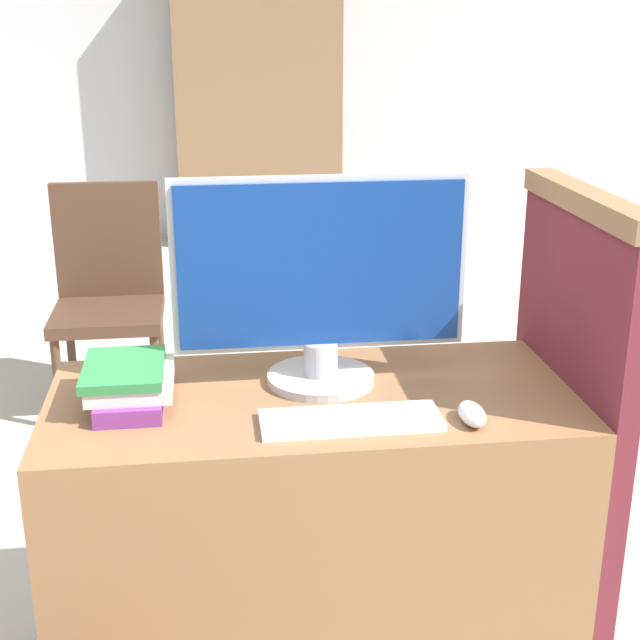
# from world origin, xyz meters

# --- Properties ---
(wall_back) EXTENTS (12.00, 0.06, 2.80)m
(wall_back) POSITION_xyz_m (0.00, 5.05, 1.40)
(wall_back) COLOR silver
(wall_back) RESTS_ON ground_plane
(desk) EXTENTS (1.19, 0.56, 0.76)m
(desk) POSITION_xyz_m (0.00, 0.28, 0.38)
(desk) COLOR #8C603D
(desk) RESTS_ON ground_plane
(carrel_divider) EXTENTS (0.07, 0.61, 1.20)m
(carrel_divider) POSITION_xyz_m (0.62, 0.31, 0.61)
(carrel_divider) COLOR maroon
(carrel_divider) RESTS_ON ground_plane
(monitor) EXTENTS (0.67, 0.25, 0.48)m
(monitor) POSITION_xyz_m (0.03, 0.36, 1.00)
(monitor) COLOR #B7B7BC
(monitor) RESTS_ON desk
(keyboard) EXTENTS (0.38, 0.13, 0.02)m
(keyboard) POSITION_xyz_m (0.06, 0.12, 0.77)
(keyboard) COLOR white
(keyboard) RESTS_ON desk
(mouse) EXTENTS (0.05, 0.11, 0.04)m
(mouse) POSITION_xyz_m (0.32, 0.10, 0.78)
(mouse) COLOR white
(mouse) RESTS_ON desk
(book_stack) EXTENTS (0.19, 0.27, 0.09)m
(book_stack) POSITION_xyz_m (-0.40, 0.29, 0.81)
(book_stack) COLOR #7A3384
(book_stack) RESTS_ON desk
(far_chair) EXTENTS (0.44, 0.44, 0.92)m
(far_chair) POSITION_xyz_m (-0.63, 2.06, 0.50)
(far_chair) COLOR #4C3323
(far_chair) RESTS_ON ground_plane
(bookshelf_far) EXTENTS (1.14, 0.32, 2.05)m
(bookshelf_far) POSITION_xyz_m (0.17, 4.81, 1.03)
(bookshelf_far) COLOR #846042
(bookshelf_far) RESTS_ON ground_plane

